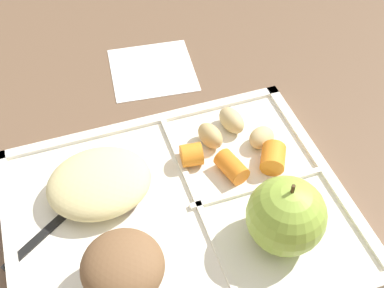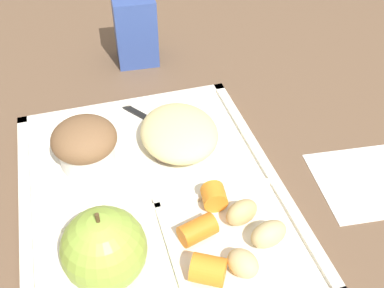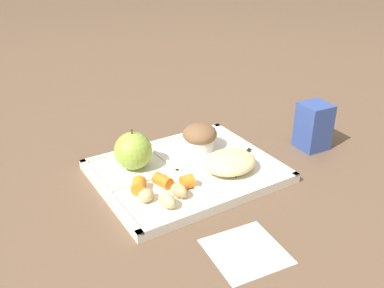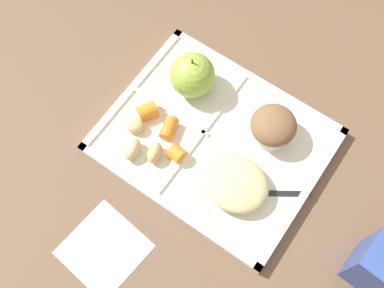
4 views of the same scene
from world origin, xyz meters
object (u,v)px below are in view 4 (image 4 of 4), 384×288
at_px(lunch_tray, 214,141).
at_px(bran_muffin, 273,127).
at_px(milk_carton, 377,266).
at_px(green_apple, 192,75).
at_px(plastic_fork, 258,193).

xyz_separation_m(lunch_tray, bran_muffin, (0.07, 0.06, 0.04)).
bearing_deg(milk_carton, green_apple, 169.10).
relative_size(lunch_tray, plastic_fork, 2.73).
xyz_separation_m(lunch_tray, milk_carton, (0.31, -0.04, 0.05)).
bearing_deg(bran_muffin, green_apple, 180.00).
xyz_separation_m(plastic_fork, milk_carton, (0.20, -0.01, 0.04)).
xyz_separation_m(green_apple, milk_carton, (0.40, -0.11, 0.00)).
bearing_deg(lunch_tray, bran_muffin, 40.79).
relative_size(green_apple, milk_carton, 0.81).
height_order(lunch_tray, milk_carton, milk_carton).
distance_m(plastic_fork, milk_carton, 0.21).
relative_size(lunch_tray, green_apple, 4.11).
relative_size(bran_muffin, plastic_fork, 0.58).
distance_m(lunch_tray, milk_carton, 0.32).
distance_m(lunch_tray, plastic_fork, 0.12).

